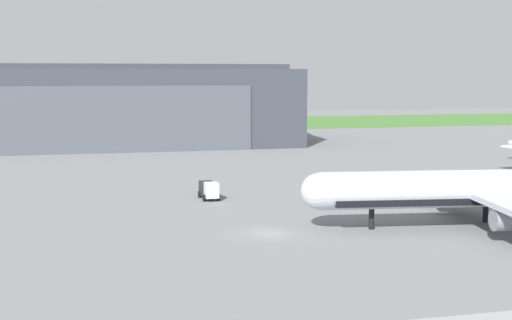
{
  "coord_description": "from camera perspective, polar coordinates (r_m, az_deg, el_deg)",
  "views": [
    {
      "loc": [
        -16.89,
        -64.73,
        15.71
      ],
      "look_at": [
        3.14,
        18.72,
        4.98
      ],
      "focal_mm": 48.43,
      "sensor_mm": 36.0,
      "label": 1
    }
  ],
  "objects": [
    {
      "name": "ground_plane",
      "position": [
        68.72,
        1.1,
        -6.09
      ],
      "size": [
        440.0,
        440.0,
        0.0
      ],
      "primitive_type": "plane",
      "color": "slate"
    },
    {
      "name": "grass_field_strip",
      "position": [
        217.3,
        -9.02,
        2.9
      ],
      "size": [
        440.0,
        56.0,
        0.08
      ],
      "primitive_type": "cube",
      "color": "#497C37",
      "rests_on": "ground_plane"
    },
    {
      "name": "maintenance_hangar",
      "position": [
        157.72,
        -15.95,
        4.24
      ],
      "size": [
        102.82,
        35.67,
        17.95
      ],
      "color": "#383D47",
      "rests_on": "ground_plane"
    },
    {
      "name": "airliner_near_right",
      "position": [
        74.77,
        18.15,
        -2.35
      ],
      "size": [
        37.25,
        30.14,
        12.46
      ],
      "color": "silver",
      "rests_on": "ground_plane"
    },
    {
      "name": "baggage_tug",
      "position": [
        87.23,
        -3.91,
        -2.43
      ],
      "size": [
        2.28,
        4.69,
        2.35
      ],
      "color": "silver",
      "rests_on": "ground_plane"
    }
  ]
}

